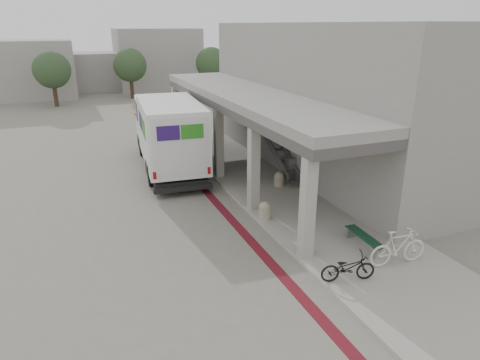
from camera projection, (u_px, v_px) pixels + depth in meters
name	position (u px, v px, depth m)	size (l,w,h in m)	color
ground	(206.00, 224.00, 15.71)	(120.00, 120.00, 0.00)	slate
bike_lane_stripe	(215.00, 201.00, 17.81)	(0.35, 40.00, 0.01)	#5B121B
sidewalk	(302.00, 206.00, 17.11)	(4.40, 28.00, 0.12)	gray
transit_building	(309.00, 101.00, 20.88)	(7.60, 17.00, 7.00)	gray
distant_backdrop	(75.00, 67.00, 45.01)	(28.00, 10.00, 6.50)	gray
tree_left	(52.00, 70.00, 37.22)	(3.20, 3.20, 4.80)	#38281C
tree_mid	(130.00, 65.00, 41.44)	(3.20, 3.20, 4.80)	#38281C
tree_right	(211.00, 63.00, 43.40)	(3.20, 3.20, 4.80)	#38281C
fedex_truck	(168.00, 132.00, 21.17)	(3.32, 8.54, 3.56)	black
bench	(364.00, 239.00, 13.77)	(0.45, 1.74, 0.41)	slate
bollard_near	(265.00, 210.00, 15.81)	(0.45, 0.45, 0.67)	gray
bollard_far	(279.00, 179.00, 19.04)	(0.43, 0.43, 0.65)	gray
utility_cabinet	(289.00, 168.00, 19.81)	(0.48, 0.64, 1.07)	gray
bicycle_black	(348.00, 267.00, 11.93)	(0.54, 1.56, 0.82)	black
bicycle_cream	(398.00, 247.00, 12.69)	(0.54, 1.90, 1.14)	silver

